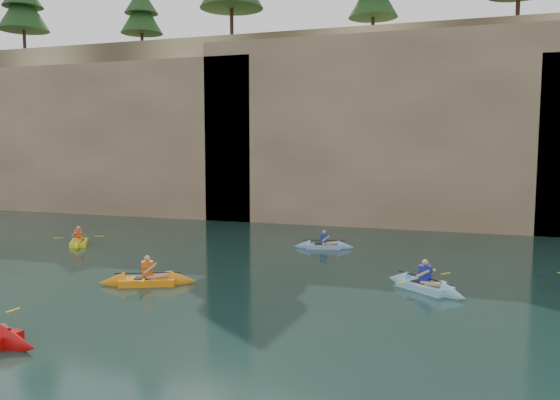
% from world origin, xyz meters
% --- Properties ---
extents(ground, '(160.00, 160.00, 0.00)m').
position_xyz_m(ground, '(0.00, 0.00, 0.00)').
color(ground, black).
rests_on(ground, ground).
extents(cliff, '(70.00, 16.00, 12.00)m').
position_xyz_m(cliff, '(0.00, 30.00, 6.00)').
color(cliff, tan).
rests_on(cliff, ground).
extents(cliff_slab_west, '(26.00, 2.40, 10.56)m').
position_xyz_m(cliff_slab_west, '(-20.00, 22.60, 5.28)').
color(cliff_slab_west, tan).
rests_on(cliff_slab_west, ground).
extents(cliff_slab_center, '(24.00, 2.40, 11.40)m').
position_xyz_m(cliff_slab_center, '(2.00, 22.60, 5.70)').
color(cliff_slab_center, tan).
rests_on(cliff_slab_center, ground).
extents(sea_cave_west, '(4.50, 1.00, 4.00)m').
position_xyz_m(sea_cave_west, '(-18.00, 21.95, 2.00)').
color(sea_cave_west, black).
rests_on(sea_cave_west, ground).
extents(sea_cave_center, '(3.50, 1.00, 3.20)m').
position_xyz_m(sea_cave_center, '(-4.00, 21.95, 1.60)').
color(sea_cave_center, black).
rests_on(sea_cave_center, ground).
extents(sea_cave_east, '(5.00, 1.00, 4.50)m').
position_xyz_m(sea_cave_east, '(10.00, 21.95, 2.25)').
color(sea_cave_east, black).
rests_on(sea_cave_east, ground).
extents(kayaker_orange, '(3.35, 2.31, 1.27)m').
position_xyz_m(kayaker_orange, '(-4.93, 6.41, 0.16)').
color(kayaker_orange, orange).
rests_on(kayaker_orange, ground).
extents(kayaker_ltblue_near, '(3.06, 2.60, 1.29)m').
position_xyz_m(kayaker_ltblue_near, '(4.19, 8.67, 0.16)').
color(kayaker_ltblue_near, '#84C7DE').
rests_on(kayaker_ltblue_near, ground).
extents(kayaker_yellow, '(2.11, 2.71, 1.14)m').
position_xyz_m(kayaker_yellow, '(-12.05, 11.82, 0.14)').
color(kayaker_yellow, '#FFF515').
rests_on(kayaker_yellow, ground).
extents(kayaker_ltblue_mid, '(2.86, 2.09, 1.06)m').
position_xyz_m(kayaker_ltblue_mid, '(-0.70, 14.67, 0.13)').
color(kayaker_ltblue_mid, '#7FA4D4').
rests_on(kayaker_ltblue_mid, ground).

